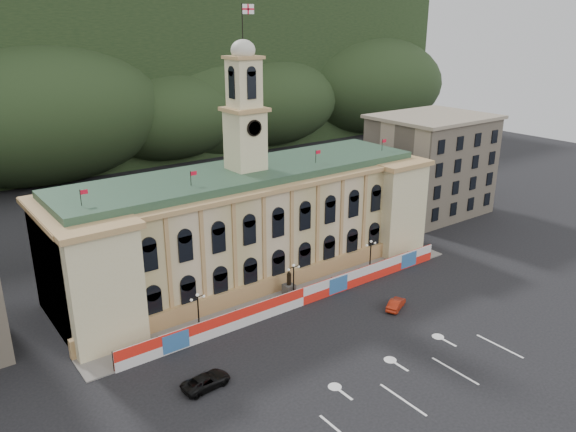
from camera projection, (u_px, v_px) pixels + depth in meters
ground at (387, 358)px, 61.55m from camera, size 260.00×260.00×0.00m
lane_markings at (422, 380)px, 57.76m from camera, size 26.00×10.00×0.02m
hill_ridge at (54, 83)px, 147.71m from camera, size 230.00×80.00×64.00m
city_hall at (249, 222)px, 79.93m from camera, size 56.20×17.60×37.10m
side_building_right at (430, 164)px, 106.14m from camera, size 21.00×17.00×18.60m
hoarding_fence at (303, 296)px, 72.60m from camera, size 50.00×0.44×2.50m
pavement at (290, 297)px, 74.99m from camera, size 56.00×5.50×0.16m
statue at (289, 289)px, 74.82m from camera, size 1.40×1.40×3.72m
lamp_left at (198, 309)px, 65.56m from camera, size 1.96×0.44×5.15m
lamp_center at (294, 278)px, 73.44m from camera, size 1.96×0.44×5.15m
lamp_right at (371, 254)px, 81.31m from camera, size 1.96×0.44×5.15m
red_sedan at (396, 304)px, 71.86m from camera, size 4.47×5.09×1.33m
black_suv at (206, 381)px, 56.38m from camera, size 3.14×5.48×1.42m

